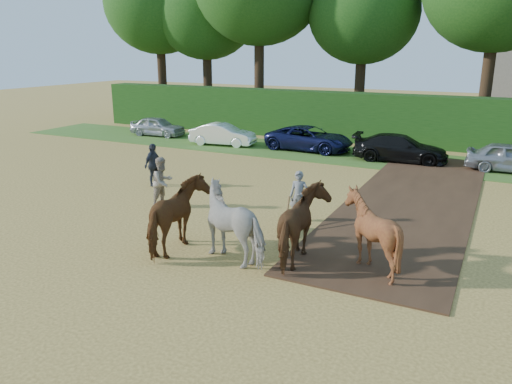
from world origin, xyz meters
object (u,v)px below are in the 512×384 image
object	(u,v)px
spectator_near	(163,182)
parked_cars	(433,150)
spectator_far	(153,165)
plough_team	(272,223)

from	to	relation	value
spectator_near	parked_cars	distance (m)	14.23
spectator_near	spectator_far	world-z (taller)	spectator_near
spectator_near	spectator_far	distance (m)	3.05
spectator_near	parked_cars	world-z (taller)	spectator_near
parked_cars	plough_team	bearing A→B (deg)	-99.08
spectator_far	parked_cars	xyz separation A→B (m)	(9.99, 9.68, -0.22)
spectator_near	spectator_far	size ratio (longest dim) A/B	1.03
plough_team	spectator_near	bearing A→B (deg)	155.71
spectator_near	parked_cars	xyz separation A→B (m)	(7.86, 11.85, -0.25)
plough_team	parked_cars	xyz separation A→B (m)	(2.30, 14.37, -0.35)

